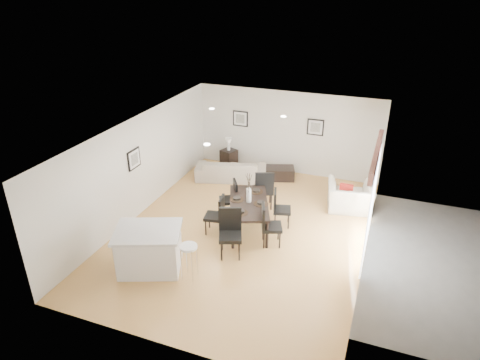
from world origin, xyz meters
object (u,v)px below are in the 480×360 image
at_px(dining_chair_wfar, 231,196).
at_px(kitchen_island, 149,249).
at_px(dining_chair_foot, 264,188).
at_px(armchair, 350,197).
at_px(bar_stool, 189,250).
at_px(dining_chair_enear, 268,223).
at_px(dining_chair_head, 230,229).
at_px(dining_table, 249,204).
at_px(dining_chair_wnear, 217,213).
at_px(side_table, 229,158).
at_px(sofa, 231,170).
at_px(coffee_table, 279,173).
at_px(dining_chair_efar, 279,206).

relative_size(dining_chair_wfar, kitchen_island, 0.58).
height_order(dining_chair_wfar, dining_chair_foot, dining_chair_foot).
bearing_deg(armchair, bar_stool, 45.46).
height_order(dining_chair_enear, dining_chair_head, dining_chair_head).
height_order(dining_table, kitchen_island, kitchen_island).
xyz_separation_m(dining_chair_enear, dining_chair_foot, (-0.63, 1.67, 0.04)).
relative_size(dining_chair_wfar, bar_stool, 1.21).
distance_m(dining_chair_wnear, dining_chair_enear, 1.33).
relative_size(side_table, kitchen_island, 0.35).
relative_size(armchair, kitchen_island, 0.71).
bearing_deg(armchair, dining_chair_wnear, 27.74).
bearing_deg(dining_chair_wfar, armchair, 84.85).
bearing_deg(kitchen_island, sofa, 68.75).
bearing_deg(dining_chair_wfar, side_table, 172.55).
bearing_deg(dining_chair_head, dining_chair_wnear, 110.59).
relative_size(dining_table, kitchen_island, 1.23).
xyz_separation_m(dining_chair_wfar, dining_chair_foot, (0.72, 0.65, 0.08)).
distance_m(dining_chair_wfar, dining_chair_foot, 0.97).
xyz_separation_m(sofa, side_table, (-0.43, 0.89, -0.02)).
bearing_deg(dining_chair_wnear, dining_chair_head, 32.17).
height_order(dining_chair_foot, coffee_table, dining_chair_foot).
bearing_deg(dining_chair_foot, dining_chair_wnear, 44.99).
distance_m(dining_chair_foot, side_table, 3.09).
relative_size(dining_table, dining_chair_efar, 2.12).
height_order(dining_chair_wfar, dining_chair_head, dining_chair_head).
height_order(dining_table, dining_chair_foot, dining_chair_foot).
xyz_separation_m(sofa, dining_chair_foot, (1.56, -1.45, 0.32)).
distance_m(dining_table, dining_chair_wfar, 0.86).
xyz_separation_m(dining_chair_efar, coffee_table, (-0.76, 2.72, -0.36)).
height_order(dining_chair_wnear, bar_stool, dining_chair_wnear).
relative_size(dining_chair_wnear, kitchen_island, 0.59).
bearing_deg(dining_chair_foot, kitchen_island, 44.83).
distance_m(dining_chair_enear, dining_chair_efar, 0.95).
bearing_deg(dining_chair_wfar, coffee_table, 136.94).
bearing_deg(dining_chair_foot, bar_stool, 59.48).
bearing_deg(dining_chair_head, kitchen_island, -162.49).
relative_size(dining_chair_head, side_table, 1.91).
height_order(dining_chair_wfar, dining_chair_enear, dining_chair_enear).
bearing_deg(bar_stool, side_table, 103.90).
height_order(side_table, bar_stool, bar_stool).
relative_size(sofa, bar_stool, 2.70).
xyz_separation_m(dining_chair_enear, kitchen_island, (-2.16, -1.82, -0.10)).
relative_size(dining_chair_enear, dining_chair_foot, 0.93).
distance_m(dining_chair_foot, coffee_table, 2.06).
distance_m(dining_chair_wnear, dining_chair_efar, 1.61).
bearing_deg(dining_chair_head, dining_chair_enear, 21.97).
bearing_deg(armchair, dining_chair_wfar, 14.32).
distance_m(dining_table, dining_chair_foot, 1.17).
relative_size(dining_chair_head, dining_chair_foot, 1.00).
bearing_deg(dining_chair_wnear, dining_table, 114.80).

